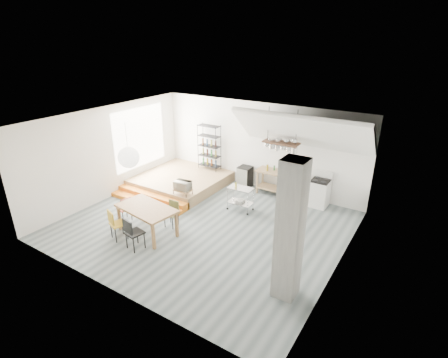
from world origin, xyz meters
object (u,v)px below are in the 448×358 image
Objects in this scene: dining_table at (146,210)px; stove at (319,193)px; mini_fridge at (245,177)px; rolling_cart at (240,196)px.

stove is at bearing 58.80° from dining_table.
stove is 2.88m from mini_fridge.
mini_fridge is at bearing 88.84° from dining_table.
dining_table is 3.12m from rolling_cart.
rolling_cart is (-2.07, -1.70, 0.04)m from stove.
rolling_cart is at bearing -65.08° from mini_fridge.
rolling_cart is 1.93m from mini_fridge.
rolling_cart is at bearing 68.43° from dining_table.
rolling_cart is at bearing -140.57° from stove.
mini_fridge is at bearing 113.22° from rolling_cart.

